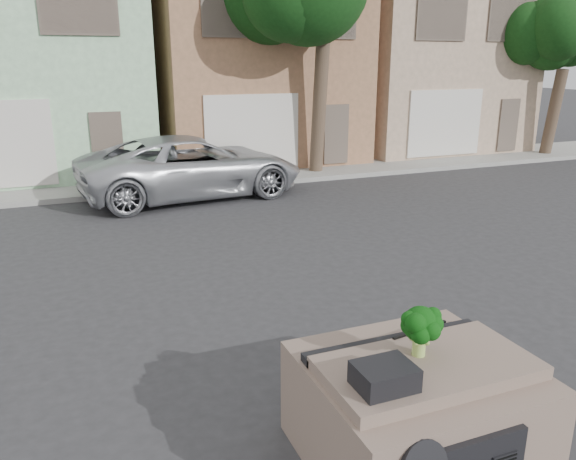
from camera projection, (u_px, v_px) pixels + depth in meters
ground_plane at (292, 326)px, 8.10m from camera, size 120.00×120.00×0.00m
sidewalk at (163, 181)px, 17.38m from camera, size 40.00×3.00×0.15m
townhouse_mint at (28, 57)px, 18.59m from camera, size 7.20×8.20×7.55m
townhouse_tan at (244, 57)px, 21.29m from camera, size 7.20×8.20×7.55m
townhouse_beige at (411, 58)px, 23.99m from camera, size 7.20×8.20×7.55m
silver_pickup at (194, 197)px, 15.79m from camera, size 6.42×3.48×1.71m
tree_near at (321, 41)px, 17.35m from camera, size 4.40×4.00×8.50m
tree_far at (558, 79)px, 21.31m from camera, size 3.20×3.00×6.00m
car_dashboard at (414, 407)px, 5.27m from camera, size 2.00×1.80×1.12m
instrument_hump at (384, 376)px, 4.56m from camera, size 0.48×0.38×0.20m
wiper_arm at (420, 330)px, 5.55m from camera, size 0.69×0.15×0.02m
broccoli at (420, 331)px, 5.02m from camera, size 0.42×0.42×0.48m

